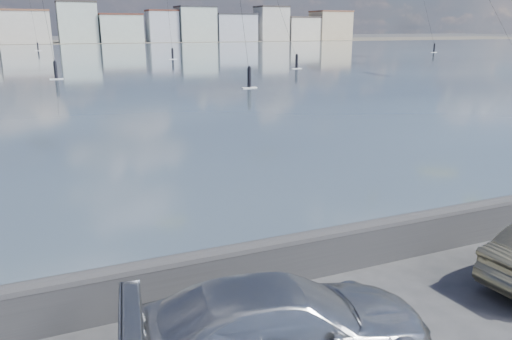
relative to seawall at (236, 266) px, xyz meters
The scene contains 5 objects.
bay_water 88.80m from the seawall, 90.00° to the left, with size 500.00×177.00×0.00m, color #394858.
far_shore_strip 197.30m from the seawall, 90.00° to the left, with size 500.00×60.00×0.00m, color #4C473D.
seawall is the anchor object (origin of this frame).
far_buildings 183.39m from the seawall, 89.59° to the left, with size 240.79×13.26×14.60m.
car_silver 2.48m from the seawall, 93.70° to the right, with size 2.04×5.02×1.46m, color #A9ABAF.
Camera 1 is at (-3.31, -6.04, 5.33)m, focal length 35.00 mm.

